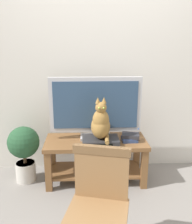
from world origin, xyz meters
TOP-DOWN VIEW (x-y plane):
  - ground_plane at (0.00, 0.00)m, footprint 12.00×12.00m
  - back_wall at (0.00, 0.90)m, footprint 7.00×0.12m
  - tv_stand at (-0.08, 0.48)m, footprint 1.14×0.50m
  - tv at (-0.08, 0.55)m, footprint 1.02×0.20m
  - media_box at (-0.03, 0.39)m, footprint 0.40×0.27m
  - cat at (-0.03, 0.38)m, footprint 0.21×0.33m
  - wooden_chair at (-0.11, -0.66)m, footprint 0.50×0.50m
  - book_stack at (0.31, 0.45)m, footprint 0.22×0.18m
  - potted_plant at (-0.90, 0.51)m, footprint 0.36×0.36m

SIDE VIEW (x-z plane):
  - ground_plane at x=0.00m, z-range 0.00..0.00m
  - tv_stand at x=-0.08m, z-range 0.09..0.59m
  - potted_plant at x=-0.90m, z-range 0.07..0.73m
  - wooden_chair at x=-0.11m, z-range 0.08..0.95m
  - media_box at x=-0.03m, z-range 0.50..0.56m
  - book_stack at x=0.31m, z-range 0.50..0.58m
  - cat at x=-0.03m, z-range 0.50..0.97m
  - tv at x=-0.08m, z-range 0.52..1.23m
  - back_wall at x=0.00m, z-range 0.00..2.80m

